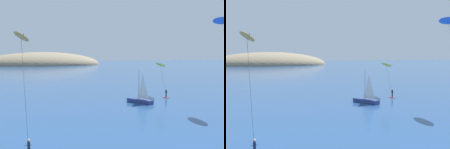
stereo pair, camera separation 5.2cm
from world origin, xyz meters
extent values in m
ellipsoid|color=#84755B|center=(1.81, 203.48, 0.00)|extent=(85.35, 50.91, 18.92)
ellipsoid|color=#7A705B|center=(-5.22, 210.21, 0.00)|extent=(72.31, 29.03, 18.06)
cube|color=navy|center=(4.86, 35.16, 0.35)|extent=(3.47, 4.90, 0.70)
cone|color=navy|center=(3.74, 37.28, 0.35)|extent=(1.59, 2.22, 0.67)
cylinder|color=#B2B2B7|center=(4.72, 35.42, 3.20)|extent=(0.12, 0.12, 5.00)
pyramid|color=white|center=(5.13, 34.63, 3.03)|extent=(0.91, 1.63, 4.25)
cylinder|color=#A5A5AD|center=(5.13, 34.63, 0.95)|extent=(0.91, 1.63, 0.08)
cube|color=red|center=(12.12, 39.02, 0.04)|extent=(0.60, 1.54, 0.08)
cylinder|color=black|center=(12.12, 39.02, 0.48)|extent=(0.22, 0.22, 0.80)
cube|color=black|center=(12.12, 39.02, 1.18)|extent=(0.25, 0.37, 0.60)
sphere|color=tan|center=(12.12, 39.02, 1.60)|extent=(0.22, 0.22, 0.22)
cylinder|color=black|center=(12.18, 39.37, 1.06)|extent=(0.55, 0.12, 0.04)
ellipsoid|color=yellow|center=(12.67, 42.53, 6.29)|extent=(2.05, 5.17, 0.94)
cylinder|color=#1432E0|center=(12.67, 42.53, 6.34)|extent=(0.89, 4.74, 0.16)
cylinder|color=#333338|center=(12.42, 40.95, 3.62)|extent=(0.52, 3.19, 5.14)
cube|color=#192338|center=(-14.39, 14.25, 1.18)|extent=(0.22, 0.35, 0.60)
sphere|color=beige|center=(-14.39, 14.25, 1.60)|extent=(0.22, 0.22, 0.22)
cylinder|color=black|center=(-14.42, 14.60, 1.06)|extent=(0.55, 0.08, 0.04)
ellipsoid|color=orange|center=(-14.73, 19.18, 10.25)|extent=(1.78, 4.97, 1.07)
cylinder|color=#0F7FE5|center=(-14.73, 19.18, 10.30)|extent=(0.48, 4.63, 0.16)
cylinder|color=#333338|center=(-14.58, 16.89, 5.60)|extent=(0.34, 4.60, 9.10)
ellipsoid|color=blue|center=(14.60, 26.78, 13.61)|extent=(1.89, 4.79, 1.11)
cylinder|color=gold|center=(14.60, 26.78, 13.66)|extent=(0.72, 4.41, 0.16)
camera|label=1|loc=(-14.99, -9.07, 8.66)|focal=45.00mm
camera|label=2|loc=(-14.94, -9.09, 8.66)|focal=45.00mm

